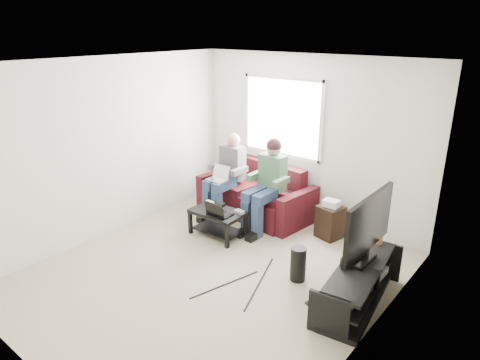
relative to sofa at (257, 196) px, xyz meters
The scene contains 26 objects.
floor 1.96m from the sofa, 69.98° to the right, with size 4.50×4.50×0.00m, color #B9AC90.
ceiling 2.99m from the sofa, 69.98° to the right, with size 4.50×4.50×0.00m, color white.
wall_back 1.26m from the sofa, 33.08° to the left, with size 4.50×4.50×0.00m, color silver.
wall_front 4.24m from the sofa, 80.75° to the right, with size 4.50×4.50×0.00m, color silver.
wall_left 2.46m from the sofa, 126.33° to the right, with size 4.50×4.50×0.00m, color silver.
wall_right 3.37m from the sofa, 34.33° to the right, with size 4.50×4.50×0.00m, color silver.
window 1.36m from the sofa, 68.54° to the left, with size 1.48×0.04×1.28m.
sofa is the anchor object (origin of this frame).
person_left 0.66m from the sofa, 141.87° to the right, with size 0.40×0.71×1.35m.
person_right 0.69m from the sofa, 36.32° to the right, with size 0.40×0.71×1.39m.
laptop_silver 0.78m from the sofa, 127.13° to the right, with size 0.32×0.22×0.24m, color silver, non-canonical shape.
coffee_table 0.99m from the sofa, 89.62° to the right, with size 0.80×0.50×0.40m.
laptop_black 1.10m from the sofa, 83.27° to the right, with size 0.34×0.24×0.24m, color black, non-canonical shape.
controller_a 0.92m from the sofa, 107.41° to the right, with size 0.14×0.09×0.04m, color silver.
controller_b 0.82m from the sofa, 96.56° to the right, with size 0.14×0.09×0.04m, color black.
controller_c 0.90m from the sofa, 70.00° to the right, with size 0.14×0.09×0.04m, color gray.
tv_stand 2.67m from the sofa, 27.71° to the right, with size 0.63×1.50×0.48m.
tv 2.70m from the sofa, 25.81° to the right, with size 0.12×1.10×0.81m.
soundbar 2.53m from the sofa, 26.97° to the right, with size 0.12×0.50×0.10m, color black.
drink_cup 2.40m from the sofa, 14.80° to the right, with size 0.08×0.08×0.12m, color #A47246.
console_white 2.88m from the sofa, 34.79° to the right, with size 0.30×0.22×0.06m, color silver.
console_grey 2.54m from the sofa, 21.72° to the right, with size 0.34×0.26×0.08m, color gray.
console_black 2.69m from the sofa, 28.66° to the right, with size 0.38×0.30×0.07m, color black.
subwoofer 2.02m from the sofa, 38.55° to the right, with size 0.19×0.19×0.44m, color black.
keyboard_floor 2.53m from the sofa, 34.71° to the right, with size 0.16×0.48×0.03m, color black.
end_table 1.34m from the sofa, ahead, with size 0.33×0.33×0.59m.
Camera 1 is at (3.26, -3.45, 2.98)m, focal length 32.00 mm.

